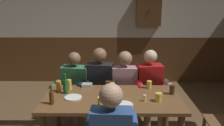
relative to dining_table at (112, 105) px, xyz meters
The scene contains 23 objects.
back_wall_upper 3.02m from the dining_table, 90.00° to the left, with size 6.31×0.12×1.47m, color beige.
back_wall_wainscot 2.78m from the dining_table, 90.00° to the left, with size 6.31×0.12×1.09m, color brown.
dining_table is the anchor object (origin of this frame).
person_0 0.88m from the dining_table, 132.16° to the left, with size 0.58×0.57×1.17m.
person_1 0.69m from the dining_table, 106.98° to the left, with size 0.57×0.56×1.24m.
person_2 0.69m from the dining_table, 73.53° to the left, with size 0.53×0.49×1.19m.
person_3 0.89m from the dining_table, 48.33° to the left, with size 0.55×0.56×1.21m.
table_candle 0.44m from the dining_table, 16.39° to the right, with size 0.04×0.04×0.08m, color #F9E08C.
condiment_caddy 0.52m from the dining_table, 134.85° to the left, with size 0.14×0.10×0.05m, color #B2B7BC.
plate_0 0.30m from the dining_table, 58.18° to the right, with size 0.21×0.21×0.01m, color white.
plate_1 0.50m from the dining_table, behind, with size 0.21×0.21×0.01m, color white.
bottle_0 0.65m from the dining_table, 168.56° to the left, with size 0.06×0.06×0.27m.
bottle_1 0.75m from the dining_table, 163.48° to the right, with size 0.05×0.05×0.24m.
pint_glass_0 0.35m from the dining_table, 100.91° to the left, with size 0.07×0.07×0.10m, color #4C2D19.
pint_glass_1 0.66m from the dining_table, 156.35° to the left, with size 0.06×0.06×0.14m, color #E5C64C.
pint_glass_2 0.62m from the dining_table, 31.44° to the left, with size 0.07×0.07×0.11m, color #E5C64C.
pint_glass_3 0.80m from the dining_table, ahead, with size 0.07×0.07×0.13m, color #4C2D19.
pint_glass_4 0.28m from the dining_table, 88.70° to the left, with size 0.06×0.06×0.11m, color #E5C64C.
pint_glass_5 0.34m from the dining_table, 116.17° to the right, with size 0.06×0.06×0.11m, color #E5C64C.
pint_glass_6 0.60m from the dining_table, 11.76° to the right, with size 0.08×0.08×0.10m, color #E5C64C.
pint_glass_7 0.75m from the dining_table, 165.27° to the left, with size 0.07×0.07×0.15m, color gold.
pint_glass_8 0.19m from the dining_table, 31.09° to the right, with size 0.08×0.08×0.14m, color #4C2D19.
wall_dart_cabinet 2.97m from the dining_table, 73.10° to the left, with size 0.56×0.15×0.70m.
Camera 1 is at (0.03, -2.61, 1.92)m, focal length 37.17 mm.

